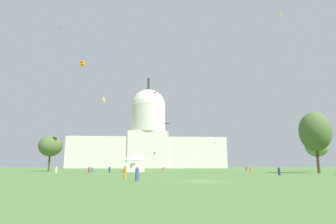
{
  "coord_description": "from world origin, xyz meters",
  "views": [
    {
      "loc": [
        -6.59,
        -31.02,
        1.73
      ],
      "look_at": [
        4.45,
        98.01,
        26.96
      ],
      "focal_mm": 29.5,
      "sensor_mm": 36.0,
      "label": 1
    }
  ],
  "objects_px": {
    "person_denim_edge_east": "(92,169)",
    "kite_red_low": "(168,125)",
    "person_purple_near_tent": "(246,169)",
    "kite_violet_low": "(215,143)",
    "person_denim_back_right": "(137,174)",
    "tree_west_mid": "(50,146)",
    "person_orange_mid_right": "(251,170)",
    "person_orange_aisle_center": "(125,172)",
    "kite_pink_mid": "(155,93)",
    "person_grey_back_left": "(163,170)",
    "kite_lime_high": "(281,15)",
    "person_red_near_tree_west": "(89,170)",
    "person_navy_mid_center": "(279,171)",
    "kite_turquoise_mid": "(175,134)",
    "tree_east_mid": "(315,132)",
    "event_tent": "(135,163)",
    "person_orange_lawn_far_left": "(165,169)",
    "kite_yellow_mid": "(104,99)",
    "person_navy_front_right": "(110,170)",
    "tree_east_far": "(317,146)",
    "kite_green_high": "(59,29)",
    "capitol_building": "(148,140)",
    "kite_magenta_low": "(155,153)",
    "person_white_front_center": "(56,170)"
  },
  "relations": [
    {
      "from": "person_orange_mid_right",
      "to": "person_denim_edge_east",
      "type": "height_order",
      "value": "person_orange_mid_right"
    },
    {
      "from": "person_navy_front_right",
      "to": "person_purple_near_tent",
      "type": "bearing_deg",
      "value": 152.86
    },
    {
      "from": "person_purple_near_tent",
      "to": "person_denim_back_right",
      "type": "xyz_separation_m",
      "value": [
        -34.32,
        -56.83,
        -0.07
      ]
    },
    {
      "from": "kite_red_low",
      "to": "kite_magenta_low",
      "type": "bearing_deg",
      "value": 77.49
    },
    {
      "from": "kite_pink_mid",
      "to": "kite_green_high",
      "type": "relative_size",
      "value": 0.41
    },
    {
      "from": "person_purple_near_tent",
      "to": "kite_turquoise_mid",
      "type": "height_order",
      "value": "kite_turquoise_mid"
    },
    {
      "from": "tree_east_mid",
      "to": "kite_turquoise_mid",
      "type": "distance_m",
      "value": 104.59
    },
    {
      "from": "person_denim_edge_east",
      "to": "kite_lime_high",
      "type": "distance_m",
      "value": 74.13
    },
    {
      "from": "person_navy_mid_center",
      "to": "tree_east_far",
      "type": "bearing_deg",
      "value": 99.99
    },
    {
      "from": "person_orange_aisle_center",
      "to": "kite_lime_high",
      "type": "bearing_deg",
      "value": -28.42
    },
    {
      "from": "person_purple_near_tent",
      "to": "kite_violet_low",
      "type": "xyz_separation_m",
      "value": [
        -1.01,
        34.87,
        11.06
      ]
    },
    {
      "from": "kite_turquoise_mid",
      "to": "tree_east_far",
      "type": "bearing_deg",
      "value": 75.95
    },
    {
      "from": "tree_east_far",
      "to": "person_purple_near_tent",
      "type": "bearing_deg",
      "value": 156.64
    },
    {
      "from": "tree_east_mid",
      "to": "person_denim_edge_east",
      "type": "height_order",
      "value": "tree_east_mid"
    },
    {
      "from": "person_grey_back_left",
      "to": "kite_lime_high",
      "type": "distance_m",
      "value": 60.62
    },
    {
      "from": "person_denim_edge_east",
      "to": "kite_yellow_mid",
      "type": "xyz_separation_m",
      "value": [
        2.98,
        -4.03,
        19.44
      ]
    },
    {
      "from": "event_tent",
      "to": "person_orange_lawn_far_left",
      "type": "xyz_separation_m",
      "value": [
        8.75,
        5.12,
        -1.89
      ]
    },
    {
      "from": "capitol_building",
      "to": "person_navy_mid_center",
      "type": "bearing_deg",
      "value": -81.75
    },
    {
      "from": "capitol_building",
      "to": "person_navy_front_right",
      "type": "relative_size",
      "value": 69.08
    },
    {
      "from": "person_denim_back_right",
      "to": "kite_turquoise_mid",
      "type": "height_order",
      "value": "kite_turquoise_mid"
    },
    {
      "from": "person_orange_mid_right",
      "to": "kite_yellow_mid",
      "type": "bearing_deg",
      "value": -56.7
    },
    {
      "from": "person_red_near_tree_west",
      "to": "person_denim_back_right",
      "type": "height_order",
      "value": "person_denim_back_right"
    },
    {
      "from": "person_orange_mid_right",
      "to": "person_denim_edge_east",
      "type": "bearing_deg",
      "value": -60.59
    },
    {
      "from": "person_orange_aisle_center",
      "to": "kite_pink_mid",
      "type": "height_order",
      "value": "kite_pink_mid"
    },
    {
      "from": "person_navy_mid_center",
      "to": "person_denim_back_right",
      "type": "relative_size",
      "value": 0.96
    },
    {
      "from": "tree_east_far",
      "to": "person_denim_back_right",
      "type": "bearing_deg",
      "value": -138.11
    },
    {
      "from": "kite_turquoise_mid",
      "to": "tree_east_mid",
      "type": "bearing_deg",
      "value": 65.02
    },
    {
      "from": "kite_magenta_low",
      "to": "tree_east_far",
      "type": "bearing_deg",
      "value": 3.12
    },
    {
      "from": "tree_west_mid",
      "to": "person_denim_edge_east",
      "type": "xyz_separation_m",
      "value": [
        15.08,
        -9.51,
        -7.2
      ]
    },
    {
      "from": "kite_pink_mid",
      "to": "kite_turquoise_mid",
      "type": "bearing_deg",
      "value": -54.07
    },
    {
      "from": "person_navy_mid_center",
      "to": "kite_magenta_low",
      "type": "bearing_deg",
      "value": 150.37
    },
    {
      "from": "person_denim_edge_east",
      "to": "person_denim_back_right",
      "type": "bearing_deg",
      "value": 119.23
    },
    {
      "from": "event_tent",
      "to": "tree_west_mid",
      "type": "xyz_separation_m",
      "value": [
        -27.17,
        9.76,
        5.29
      ]
    },
    {
      "from": "person_orange_aisle_center",
      "to": "person_denim_back_right",
      "type": "xyz_separation_m",
      "value": [
        1.82,
        -6.52,
        -0.08
      ]
    },
    {
      "from": "person_orange_mid_right",
      "to": "kite_violet_low",
      "type": "distance_m",
      "value": 61.15
    },
    {
      "from": "kite_yellow_mid",
      "to": "person_denim_edge_east",
      "type": "bearing_deg",
      "value": -82.27
    },
    {
      "from": "person_orange_aisle_center",
      "to": "kite_pink_mid",
      "type": "bearing_deg",
      "value": 17.13
    },
    {
      "from": "kite_red_low",
      "to": "person_red_near_tree_west",
      "type": "bearing_deg",
      "value": 135.21
    },
    {
      "from": "kite_lime_high",
      "to": "tree_east_far",
      "type": "bearing_deg",
      "value": 83.82
    },
    {
      "from": "person_navy_mid_center",
      "to": "person_white_front_center",
      "type": "relative_size",
      "value": 0.9
    },
    {
      "from": "tree_east_mid",
      "to": "tree_east_far",
      "type": "relative_size",
      "value": 1.29
    },
    {
      "from": "capitol_building",
      "to": "kite_magenta_low",
      "type": "relative_size",
      "value": 36.04
    },
    {
      "from": "tree_east_far",
      "to": "person_navy_mid_center",
      "type": "distance_m",
      "value": 43.57
    },
    {
      "from": "event_tent",
      "to": "tree_east_far",
      "type": "height_order",
      "value": "tree_east_far"
    },
    {
      "from": "kite_pink_mid",
      "to": "kite_violet_low",
      "type": "relative_size",
      "value": 0.72
    },
    {
      "from": "person_denim_edge_east",
      "to": "kite_red_low",
      "type": "bearing_deg",
      "value": 145.31
    },
    {
      "from": "person_navy_mid_center",
      "to": "kite_green_high",
      "type": "bearing_deg",
      "value": -165.84
    },
    {
      "from": "person_denim_back_right",
      "to": "tree_west_mid",
      "type": "bearing_deg",
      "value": 177.18
    },
    {
      "from": "person_red_near_tree_west",
      "to": "person_orange_lawn_far_left",
      "type": "distance_m",
      "value": 24.58
    },
    {
      "from": "capitol_building",
      "to": "person_purple_near_tent",
      "type": "bearing_deg",
      "value": -74.43
    }
  ]
}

